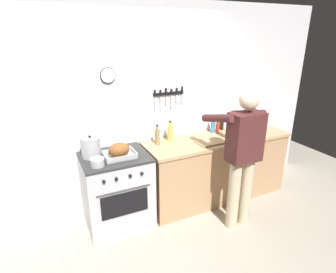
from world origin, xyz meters
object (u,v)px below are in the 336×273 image
Objects in this scene: stove at (117,190)px; stock_pot at (91,147)px; bottle_vinegar at (157,136)px; bottle_cooking_oil at (170,133)px; roasting_pan at (119,151)px; bottle_hot_sauce at (217,127)px; cutting_board at (211,142)px; person_cook at (242,152)px; bottle_dish_soap at (213,126)px; bottle_soy_sauce at (222,123)px; saucepan at (97,162)px.

stove is 0.62m from stock_pot.
bottle_cooking_oil reaches higher than bottle_vinegar.
roasting_pan is at bearing -30.21° from stock_pot.
bottle_vinegar reaches higher than roasting_pan.
stock_pot is 1.63× the size of bottle_hot_sauce.
person_cook is at bearing -81.15° from cutting_board.
bottle_hot_sauce is at bearing -2.13° from bottle_dish_soap.
bottle_hot_sauce is at bearing 9.63° from roasting_pan.
person_cook is 1.05m from bottle_vinegar.
bottle_soy_sauce is 0.88m from bottle_cooking_oil.
bottle_dish_soap reaches higher than saucepan.
cutting_board is 1.32× the size of bottle_cooking_oil.
stock_pot is at bearing -178.79° from bottle_vinegar.
person_cook is 4.72× the size of roasting_pan.
bottle_vinegar is at bearing -174.91° from bottle_dish_soap.
stock_pot is at bearing 91.96° from saucepan.
bottle_cooking_oil is at bearing 10.59° from bottle_vinegar.
bottle_hot_sauce is (0.32, 0.31, 0.05)m from cutting_board.
bottle_dish_soap is at bearing 12.06° from saucepan.
bottle_dish_soap is (0.24, 0.32, 0.08)m from cutting_board.
person_cook is at bearing -46.26° from bottle_vinegar.
stove is 3.48× the size of bottle_vinegar.
saucepan is at bearing -167.94° from bottle_dish_soap.
bottle_vinegar reaches higher than bottle_soy_sauce.
roasting_pan is at bearing -170.37° from bottle_hot_sauce.
person_cook reaches higher than stock_pot.
bottle_soy_sauce is at bearing 40.00° from cutting_board.
roasting_pan is 1.36× the size of bottle_vinegar.
bottle_soy_sauce is 1.47× the size of bottle_hot_sauce.
bottle_vinegar is (0.55, 0.18, 0.03)m from roasting_pan.
bottle_hot_sauce is (1.55, 0.19, 0.51)m from stove.
bottle_cooking_oil is (-0.44, 0.27, 0.10)m from cutting_board.
bottle_cooking_oil reaches higher than stove.
person_cook reaches higher than bottle_vinegar.
person_cook is at bearing -25.49° from stock_pot.
person_cook reaches higher than bottle_soy_sauce.
bottle_vinegar is 0.89m from bottle_dish_soap.
stock_pot is (-0.28, 0.16, 0.04)m from roasting_pan.
stove is 1.64m from bottle_hot_sauce.
bottle_dish_soap is (0.69, 0.04, -0.02)m from bottle_cooking_oil.
cutting_board is 2.28× the size of bottle_hot_sauce.
saucepan is at bearing -143.61° from stove.
saucepan is 1.74m from bottle_dish_soap.
stock_pot is 1.71m from bottle_dish_soap.
person_cook is at bearing -106.07° from bottle_hot_sauce.
roasting_pan is at bearing 21.31° from saucepan.
bottle_vinegar reaches higher than bottle_dish_soap.
saucepan is at bearing -178.13° from cutting_board.
stove is 3.86× the size of bottle_soy_sauce.
bottle_hot_sauce is 0.69× the size of bottle_dish_soap.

